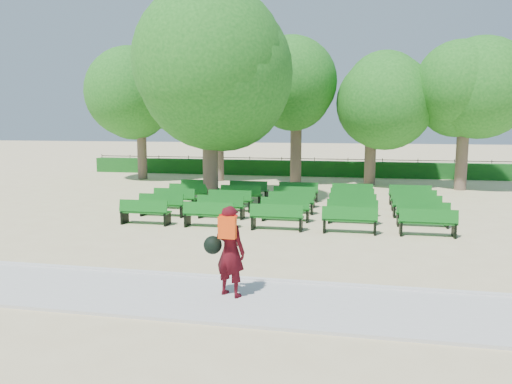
# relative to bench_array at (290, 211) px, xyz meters

# --- Properties ---
(ground) EXTENTS (120.00, 120.00, 0.00)m
(ground) POSITION_rel_bench_array_xyz_m (-1.27, -1.54, -0.08)
(ground) COLOR #CFBC89
(paving) EXTENTS (30.00, 2.20, 0.06)m
(paving) POSITION_rel_bench_array_xyz_m (-1.27, -8.94, -0.05)
(paving) COLOR beige
(paving) RESTS_ON ground
(curb) EXTENTS (30.00, 0.12, 0.10)m
(curb) POSITION_rel_bench_array_xyz_m (-1.27, -7.79, -0.03)
(curb) COLOR silver
(curb) RESTS_ON ground
(hedge) EXTENTS (26.00, 0.70, 0.90)m
(hedge) POSITION_rel_bench_array_xyz_m (-1.27, 12.46, 0.37)
(hedge) COLOR #155418
(hedge) RESTS_ON ground
(fence) EXTENTS (26.00, 0.10, 1.02)m
(fence) POSITION_rel_bench_array_xyz_m (-1.27, 12.86, -0.08)
(fence) COLOR black
(fence) RESTS_ON ground
(tree_line) EXTENTS (21.80, 6.80, 7.04)m
(tree_line) POSITION_rel_bench_array_xyz_m (-1.27, 8.46, -0.08)
(tree_line) COLOR #24701E
(tree_line) RESTS_ON ground
(bench_array) EXTENTS (1.61, 0.57, 1.00)m
(bench_array) POSITION_rel_bench_array_xyz_m (0.00, 0.00, 0.00)
(bench_array) COLOR #116218
(bench_array) RESTS_ON ground
(tree_among) EXTENTS (5.66, 5.66, 7.55)m
(tree_among) POSITION_rel_bench_array_xyz_m (-3.39, 1.49, 4.89)
(tree_among) COLOR brown
(tree_among) RESTS_ON ground
(person) EXTENTS (0.84, 0.60, 1.68)m
(person) POSITION_rel_bench_array_xyz_m (0.04, -8.79, 0.85)
(person) COLOR #410910
(person) RESTS_ON ground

